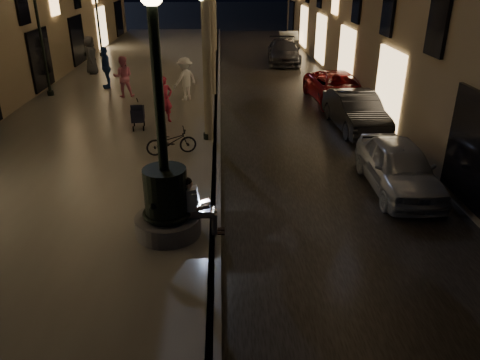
{
  "coord_description": "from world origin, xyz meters",
  "views": [
    {
      "loc": [
        0.19,
        -6.73,
        5.44
      ],
      "look_at": [
        0.58,
        3.0,
        0.97
      ],
      "focal_mm": 35.0,
      "sensor_mm": 36.0,
      "label": 1
    }
  ],
  "objects_px": {
    "car_front": "(398,167)",
    "pedestrian_dark": "(91,55)",
    "lamp_left_c": "(96,5)",
    "car_second": "(356,111)",
    "stroller": "(138,114)",
    "lamp_curb_c": "(212,5)",
    "car_third": "(338,88)",
    "seated_man_laptop": "(196,204)",
    "lamp_left_b": "(39,24)",
    "lamp_curb_b": "(210,18)",
    "car_rear": "(284,52)",
    "car_fifth": "(288,41)",
    "pedestrian_white": "(185,79)",
    "fountain_lamppost": "(166,191)",
    "pedestrian_pink": "(123,77)",
    "pedestrian_blue": "(106,67)",
    "bicycle": "(171,142)",
    "lamp_curb_a": "(205,45)",
    "pedestrian_red": "(165,100)"
  },
  "relations": [
    {
      "from": "lamp_left_c",
      "to": "car_second",
      "type": "xyz_separation_m",
      "value": [
        12.4,
        -14.62,
        -2.57
      ]
    },
    {
      "from": "stroller",
      "to": "lamp_curb_c",
      "type": "bearing_deg",
      "value": 74.63
    },
    {
      "from": "lamp_left_c",
      "to": "seated_man_laptop",
      "type": "bearing_deg",
      "value": -72.32
    },
    {
      "from": "stroller",
      "to": "pedestrian_pink",
      "type": "bearing_deg",
      "value": 100.15
    },
    {
      "from": "lamp_curb_b",
      "to": "pedestrian_pink",
      "type": "xyz_separation_m",
      "value": [
        -3.76,
        -2.34,
        -2.16
      ]
    },
    {
      "from": "lamp_left_b",
      "to": "car_third",
      "type": "xyz_separation_m",
      "value": [
        12.6,
        -1.0,
        -2.6
      ]
    },
    {
      "from": "car_third",
      "to": "pedestrian_red",
      "type": "bearing_deg",
      "value": -161.18
    },
    {
      "from": "car_second",
      "to": "pedestrian_white",
      "type": "height_order",
      "value": "pedestrian_white"
    },
    {
      "from": "car_fifth",
      "to": "pedestrian_pink",
      "type": "bearing_deg",
      "value": -118.63
    },
    {
      "from": "car_second",
      "to": "car_third",
      "type": "relative_size",
      "value": 0.89
    },
    {
      "from": "car_fifth",
      "to": "car_front",
      "type": "bearing_deg",
      "value": -84.94
    },
    {
      "from": "stroller",
      "to": "pedestrian_pink",
      "type": "xyz_separation_m",
      "value": [
        -1.31,
        4.52,
        0.34
      ]
    },
    {
      "from": "car_third",
      "to": "pedestrian_dark",
      "type": "bearing_deg",
      "value": 149.97
    },
    {
      "from": "lamp_left_b",
      "to": "pedestrian_white",
      "type": "xyz_separation_m",
      "value": [
        6.06,
        -0.98,
        -2.14
      ]
    },
    {
      "from": "fountain_lamppost",
      "to": "car_second",
      "type": "relative_size",
      "value": 1.28
    },
    {
      "from": "seated_man_laptop",
      "to": "pedestrian_blue",
      "type": "height_order",
      "value": "pedestrian_blue"
    },
    {
      "from": "car_rear",
      "to": "bicycle",
      "type": "distance_m",
      "value": 16.46
    },
    {
      "from": "seated_man_laptop",
      "to": "lamp_left_b",
      "type": "bearing_deg",
      "value": 120.3
    },
    {
      "from": "lamp_curb_b",
      "to": "lamp_curb_c",
      "type": "height_order",
      "value": "same"
    },
    {
      "from": "pedestrian_pink",
      "to": "car_fifth",
      "type": "bearing_deg",
      "value": -132.19
    },
    {
      "from": "car_rear",
      "to": "pedestrian_blue",
      "type": "distance_m",
      "value": 11.46
    },
    {
      "from": "fountain_lamppost",
      "to": "lamp_curb_c",
      "type": "xyz_separation_m",
      "value": [
        0.7,
        22.0,
        2.02
      ]
    },
    {
      "from": "pedestrian_dark",
      "to": "lamp_curb_b",
      "type": "bearing_deg",
      "value": -114.58
    },
    {
      "from": "lamp_curb_b",
      "to": "car_rear",
      "type": "bearing_deg",
      "value": 55.36
    },
    {
      "from": "lamp_curb_b",
      "to": "stroller",
      "type": "height_order",
      "value": "lamp_curb_b"
    },
    {
      "from": "car_rear",
      "to": "pedestrian_white",
      "type": "distance_m",
      "value": 10.65
    },
    {
      "from": "lamp_curb_a",
      "to": "pedestrian_red",
      "type": "bearing_deg",
      "value": 129.79
    },
    {
      "from": "pedestrian_pink",
      "to": "bicycle",
      "type": "xyz_separation_m",
      "value": [
        2.7,
        -7.0,
        -0.47
      ]
    },
    {
      "from": "lamp_curb_c",
      "to": "lamp_left_b",
      "type": "bearing_deg",
      "value": -125.37
    },
    {
      "from": "lamp_left_c",
      "to": "bicycle",
      "type": "bearing_deg",
      "value": -70.79
    },
    {
      "from": "lamp_left_b",
      "to": "pedestrian_red",
      "type": "bearing_deg",
      "value": -36.65
    },
    {
      "from": "car_front",
      "to": "pedestrian_dark",
      "type": "height_order",
      "value": "pedestrian_dark"
    },
    {
      "from": "seated_man_laptop",
      "to": "lamp_curb_b",
      "type": "bearing_deg",
      "value": 89.64
    },
    {
      "from": "car_fifth",
      "to": "pedestrian_white",
      "type": "height_order",
      "value": "pedestrian_white"
    },
    {
      "from": "pedestrian_pink",
      "to": "car_third",
      "type": "bearing_deg",
      "value": 167.79
    },
    {
      "from": "car_front",
      "to": "pedestrian_red",
      "type": "relative_size",
      "value": 2.28
    },
    {
      "from": "lamp_left_b",
      "to": "lamp_left_c",
      "type": "distance_m",
      "value": 10.0
    },
    {
      "from": "lamp_left_b",
      "to": "car_rear",
      "type": "xyz_separation_m",
      "value": [
        11.4,
        8.22,
        -2.56
      ]
    },
    {
      "from": "lamp_curb_c",
      "to": "bicycle",
      "type": "relative_size",
      "value": 3.16
    },
    {
      "from": "fountain_lamppost",
      "to": "pedestrian_white",
      "type": "xyz_separation_m",
      "value": [
        -0.34,
        11.02,
        -0.12
      ]
    },
    {
      "from": "car_rear",
      "to": "pedestrian_dark",
      "type": "xyz_separation_m",
      "value": [
        -10.65,
        -3.68,
        0.48
      ]
    },
    {
      "from": "stroller",
      "to": "pedestrian_pink",
      "type": "distance_m",
      "value": 4.72
    },
    {
      "from": "lamp_curb_a",
      "to": "lamp_left_c",
      "type": "height_order",
      "value": "same"
    },
    {
      "from": "lamp_curb_c",
      "to": "car_fifth",
      "type": "bearing_deg",
      "value": 29.47
    },
    {
      "from": "seated_man_laptop",
      "to": "pedestrian_white",
      "type": "height_order",
      "value": "pedestrian_white"
    },
    {
      "from": "lamp_left_c",
      "to": "pedestrian_pink",
      "type": "relative_size",
      "value": 2.76
    },
    {
      "from": "lamp_left_b",
      "to": "car_rear",
      "type": "distance_m",
      "value": 14.29
    },
    {
      "from": "lamp_curb_b",
      "to": "lamp_left_c",
      "type": "distance_m",
      "value": 10.7
    },
    {
      "from": "seated_man_laptop",
      "to": "car_fifth",
      "type": "relative_size",
      "value": 0.34
    },
    {
      "from": "car_third",
      "to": "pedestrian_pink",
      "type": "bearing_deg",
      "value": 170.98
    }
  ]
}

